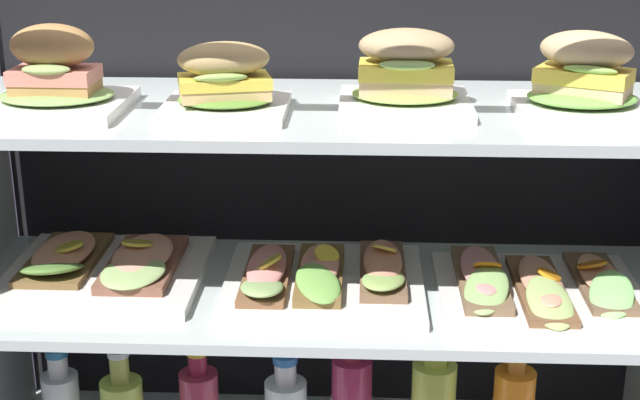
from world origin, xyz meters
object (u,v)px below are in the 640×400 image
open_sandwich_tray_near_right_corner (105,267)px  open_sandwich_tray_far_right (325,277)px  plated_roll_sandwich_left_of_center (405,79)px  open_sandwich_tray_right_of_center (538,288)px  plated_roll_sandwich_far_right (224,86)px  plated_roll_sandwich_center (55,81)px  plated_roll_sandwich_near_right_corner (583,85)px

open_sandwich_tray_near_right_corner → open_sandwich_tray_far_right: size_ratio=1.00×
plated_roll_sandwich_left_of_center → open_sandwich_tray_right_of_center: (0.21, -0.01, -0.31)m
plated_roll_sandwich_far_right → plated_roll_sandwich_center: bearing=179.5°
plated_roll_sandwich_far_right → open_sandwich_tray_near_right_corner: 0.37m
open_sandwich_tray_far_right → plated_roll_sandwich_near_right_corner: bearing=-5.1°
open_sandwich_tray_near_right_corner → plated_roll_sandwich_far_right: bearing=-17.7°
plated_roll_sandwich_far_right → plated_roll_sandwich_near_right_corner: plated_roll_sandwich_near_right_corner is taller
plated_roll_sandwich_center → open_sandwich_tray_far_right: bearing=6.7°
plated_roll_sandwich_near_right_corner → open_sandwich_tray_right_of_center: size_ratio=0.59×
plated_roll_sandwich_near_right_corner → plated_roll_sandwich_left_of_center: bearing=175.1°
plated_roll_sandwich_left_of_center → open_sandwich_tray_far_right: plated_roll_sandwich_left_of_center is taller
plated_roll_sandwich_far_right → plated_roll_sandwich_near_right_corner: size_ratio=0.97×
open_sandwich_tray_near_right_corner → open_sandwich_tray_right_of_center: size_ratio=1.00×
open_sandwich_tray_right_of_center → open_sandwich_tray_far_right: bearing=176.1°
plated_roll_sandwich_center → open_sandwich_tray_near_right_corner: (0.03, 0.06, -0.31)m
plated_roll_sandwich_center → open_sandwich_tray_near_right_corner: plated_roll_sandwich_center is taller
plated_roll_sandwich_center → open_sandwich_tray_near_right_corner: size_ratio=0.63×
plated_roll_sandwich_far_right → open_sandwich_tray_near_right_corner: plated_roll_sandwich_far_right is taller
plated_roll_sandwich_center → plated_roll_sandwich_far_right: bearing=-0.5°
plated_roll_sandwich_center → plated_roll_sandwich_far_right: (0.24, -0.00, -0.00)m
plated_roll_sandwich_center → plated_roll_sandwich_far_right: plated_roll_sandwich_center is taller
plated_roll_sandwich_center → open_sandwich_tray_far_right: size_ratio=0.63×
plated_roll_sandwich_near_right_corner → open_sandwich_tray_near_right_corner: size_ratio=0.59×
plated_roll_sandwich_left_of_center → open_sandwich_tray_right_of_center: size_ratio=0.61×
open_sandwich_tray_near_right_corner → open_sandwich_tray_right_of_center: bearing=-3.6°
open_sandwich_tray_right_of_center → plated_roll_sandwich_far_right: bearing=-176.9°
plated_roll_sandwich_center → open_sandwich_tray_near_right_corner: 0.31m
open_sandwich_tray_far_right → plated_roll_sandwich_left_of_center: bearing=-5.5°
open_sandwich_tray_far_right → open_sandwich_tray_right_of_center: bearing=-3.9°
plated_roll_sandwich_left_of_center → open_sandwich_tray_far_right: size_ratio=0.61×
plated_roll_sandwich_left_of_center → plated_roll_sandwich_near_right_corner: bearing=-4.9°
plated_roll_sandwich_center → open_sandwich_tray_far_right: (0.37, 0.04, -0.31)m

